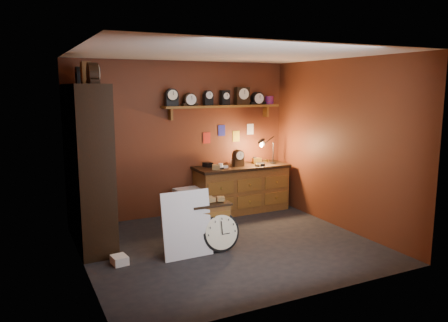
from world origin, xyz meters
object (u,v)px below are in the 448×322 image
low_cabinet (207,222)px  shelving_unit (85,158)px  workbench (242,186)px  big_round_clock (221,232)px

low_cabinet → shelving_unit: bearing=151.2°
workbench → low_cabinet: size_ratio=2.34×
low_cabinet → big_round_clock: (0.09, -0.25, -0.09)m
shelving_unit → low_cabinet: 1.96m
workbench → low_cabinet: workbench is taller
shelving_unit → big_round_clock: 2.19m
shelving_unit → low_cabinet: (1.50, -0.88, -0.89)m
workbench → low_cabinet: bearing=-133.2°
workbench → big_round_clock: workbench is taller
shelving_unit → workbench: shelving_unit is taller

